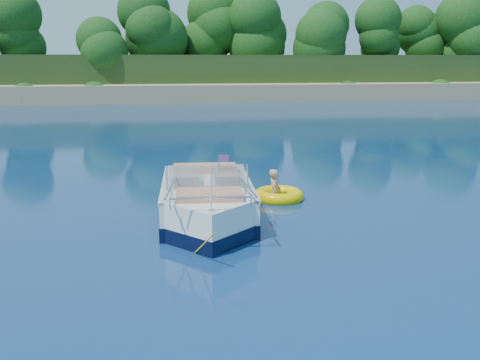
# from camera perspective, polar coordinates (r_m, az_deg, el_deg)

# --- Properties ---
(ground) EXTENTS (160.00, 160.00, 0.00)m
(ground) POSITION_cam_1_polar(r_m,az_deg,el_deg) (11.63, 2.10, -5.55)
(ground) COLOR #0B234D
(ground) RESTS_ON ground
(shoreline) EXTENTS (170.00, 59.00, 6.00)m
(shoreline) POSITION_cam_1_polar(r_m,az_deg,el_deg) (74.68, -7.26, 10.66)
(shoreline) COLOR #9D855B
(shoreline) RESTS_ON ground
(treeline) EXTENTS (150.00, 7.12, 8.19)m
(treeline) POSITION_cam_1_polar(r_m,az_deg,el_deg) (51.93, -6.60, 14.82)
(treeline) COLOR black
(treeline) RESTS_ON ground
(motorboat) EXTENTS (2.29, 5.82, 1.93)m
(motorboat) POSITION_cam_1_polar(r_m,az_deg,el_deg) (12.37, -3.50, -2.62)
(motorboat) COLOR white
(motorboat) RESTS_ON ground
(tow_tube) EXTENTS (1.62, 1.62, 0.36)m
(tow_tube) POSITION_cam_1_polar(r_m,az_deg,el_deg) (14.30, 4.14, -1.68)
(tow_tube) COLOR #FACC00
(tow_tube) RESTS_ON ground
(boy) EXTENTS (0.47, 0.76, 1.39)m
(boy) POSITION_cam_1_polar(r_m,az_deg,el_deg) (14.39, 3.72, -1.95)
(boy) COLOR tan
(boy) RESTS_ON ground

